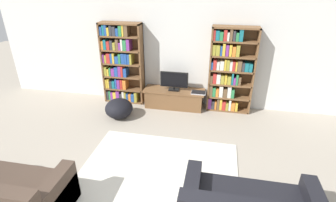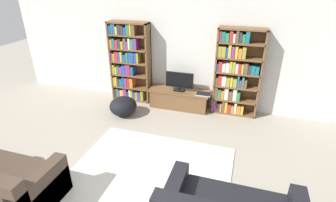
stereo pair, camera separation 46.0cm
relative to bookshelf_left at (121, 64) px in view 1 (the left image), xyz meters
name	(u,v)px [view 1 (the left image)]	position (x,y,z in m)	size (l,w,h in m)	color
wall_back	(182,49)	(1.40, 0.18, 0.37)	(8.80, 0.06, 2.60)	silver
bookshelf_left	(121,64)	(0.00, 0.00, 0.00)	(0.95, 0.30, 1.87)	brown
bookshelf_right	(229,71)	(2.45, 0.00, -0.01)	(0.95, 0.30, 1.87)	brown
tv_stand	(174,98)	(1.28, -0.11, -0.72)	(1.38, 0.47, 0.43)	brown
television	(174,81)	(1.28, -0.13, -0.28)	(0.63, 0.16, 0.43)	black
laptop	(198,93)	(1.84, -0.18, -0.49)	(0.32, 0.22, 0.03)	#B7B7BC
area_rug	(158,172)	(1.43, -2.40, -0.92)	(2.45, 1.97, 0.02)	beige
couch_left_sectional	(3,198)	(-0.31, -3.53, -0.66)	(1.56, 0.87, 0.77)	#423328
beanbag_ottoman	(119,108)	(0.20, -0.82, -0.73)	(0.59, 0.59, 0.41)	black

